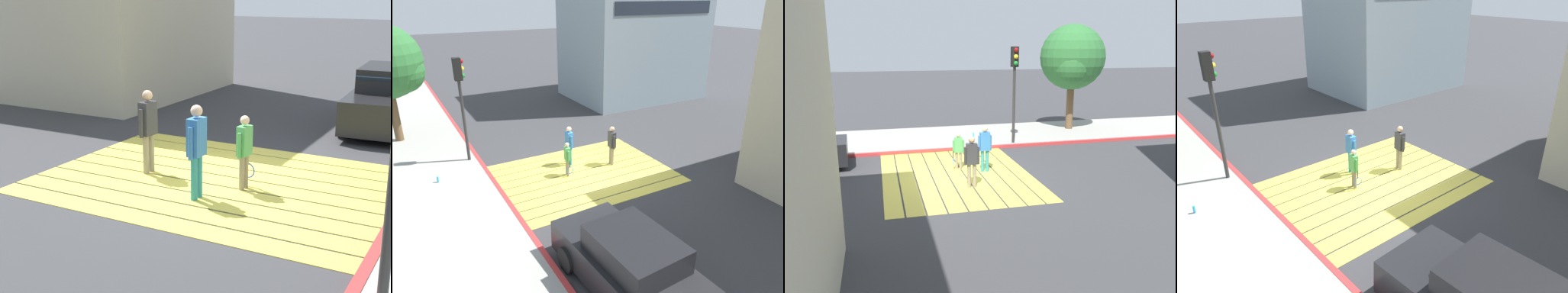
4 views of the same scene
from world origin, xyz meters
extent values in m
plane|color=#38383A|center=(0.00, 0.00, 0.00)|extent=(120.00, 120.00, 0.00)
cube|color=#EAD64C|center=(0.00, -2.20, 0.01)|extent=(6.40, 0.50, 0.01)
cube|color=#EAD64C|center=(0.00, -1.65, 0.01)|extent=(6.40, 0.50, 0.01)
cube|color=#EAD64C|center=(0.00, -1.10, 0.01)|extent=(6.40, 0.50, 0.01)
cube|color=#EAD64C|center=(0.00, -0.55, 0.01)|extent=(6.40, 0.50, 0.01)
cube|color=#EAD64C|center=(0.00, 0.00, 0.01)|extent=(6.40, 0.50, 0.01)
cube|color=#EAD64C|center=(0.00, 0.55, 0.01)|extent=(6.40, 0.50, 0.01)
cube|color=#EAD64C|center=(0.00, 1.10, 0.01)|extent=(6.40, 0.50, 0.01)
cube|color=#EAD64C|center=(0.00, 1.65, 0.01)|extent=(6.40, 0.50, 0.01)
cube|color=#EAD64C|center=(0.00, 2.20, 0.01)|extent=(6.40, 0.50, 0.01)
cube|color=#9E9B93|center=(-5.60, 0.00, 0.06)|extent=(4.80, 40.00, 0.12)
cube|color=#BC3333|center=(-3.25, 0.00, 0.07)|extent=(0.16, 40.00, 0.13)
cube|color=#1E2833|center=(-2.04, -4.99, 1.21)|extent=(1.49, 0.40, 0.49)
cylinder|color=black|center=(-1.19, -4.38, 0.33)|extent=(0.25, 0.67, 0.66)
cylinder|color=#2D2D2D|center=(-3.60, 3.25, 1.70)|extent=(0.12, 0.12, 3.40)
cube|color=black|center=(-3.60, 3.25, 3.82)|extent=(0.28, 0.28, 0.84)
sphere|color=maroon|center=(-3.44, 3.25, 4.10)|extent=(0.18, 0.18, 0.18)
sphere|color=yellow|center=(-3.44, 3.25, 3.83)|extent=(0.18, 0.18, 0.18)
sphere|color=#188429|center=(-3.44, 3.25, 3.56)|extent=(0.18, 0.18, 0.18)
cylinder|color=#33A5BF|center=(-5.04, 1.80, 0.23)|extent=(0.07, 0.07, 0.22)
cylinder|color=gray|center=(1.39, 0.31, 0.38)|extent=(0.11, 0.11, 0.77)
cylinder|color=gray|center=(1.37, 0.15, 0.38)|extent=(0.11, 0.11, 0.77)
cube|color=#333338|center=(1.38, 0.23, 1.08)|extent=(0.24, 0.35, 0.64)
sphere|color=tan|center=(1.38, 0.23, 1.52)|extent=(0.20, 0.20, 0.20)
cylinder|color=#333338|center=(1.40, 0.43, 1.02)|extent=(0.08, 0.08, 0.54)
cylinder|color=#333338|center=(1.36, 0.03, 1.02)|extent=(0.08, 0.08, 0.54)
cylinder|color=teal|center=(-0.11, 1.12, 0.38)|extent=(0.12, 0.12, 0.77)
cylinder|color=teal|center=(-0.11, 0.95, 0.38)|extent=(0.12, 0.12, 0.77)
cube|color=#3372BF|center=(-0.11, 1.04, 1.09)|extent=(0.21, 0.34, 0.64)
sphere|color=beige|center=(-0.11, 1.04, 1.53)|extent=(0.20, 0.20, 0.20)
cylinder|color=#3372BF|center=(-0.11, 1.23, 1.02)|extent=(0.08, 0.08, 0.54)
cylinder|color=#3372BF|center=(-0.11, 0.84, 1.02)|extent=(0.08, 0.08, 0.54)
cylinder|color=gray|center=(-0.60, 0.28, 0.32)|extent=(0.09, 0.09, 0.63)
cylinder|color=gray|center=(-0.62, 0.14, 0.32)|extent=(0.09, 0.09, 0.63)
cube|color=#4CA559|center=(-0.61, 0.21, 0.90)|extent=(0.21, 0.30, 0.53)
sphere|color=beige|center=(-0.61, 0.21, 1.26)|extent=(0.16, 0.16, 0.16)
cylinder|color=#4CA559|center=(-0.59, 0.38, 0.84)|extent=(0.07, 0.07, 0.45)
cylinder|color=#4CA559|center=(-0.63, 0.04, 0.84)|extent=(0.07, 0.07, 0.45)
cylinder|color=black|center=(-0.61, 0.02, 0.55)|extent=(0.03, 0.03, 0.28)
torus|color=blue|center=(-0.61, 0.02, 0.30)|extent=(0.28, 0.06, 0.28)
camera|label=1|loc=(-4.47, 9.04, 3.45)|focal=52.50mm
camera|label=2|loc=(-6.10, -11.11, 6.41)|focal=33.83mm
camera|label=3|loc=(13.02, -2.46, 4.27)|focal=37.53mm
camera|label=4|loc=(-6.54, -7.91, 6.02)|focal=33.06mm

